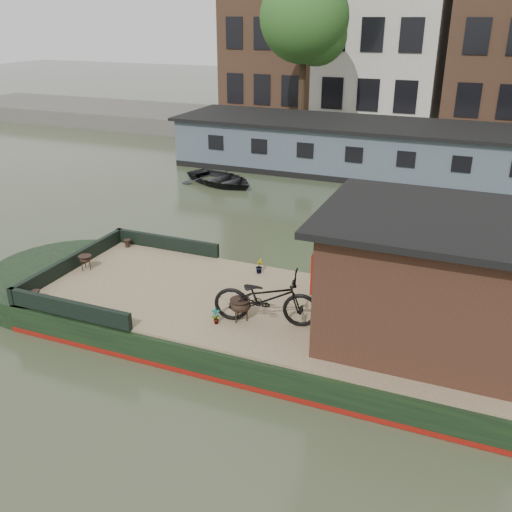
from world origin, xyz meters
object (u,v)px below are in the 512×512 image
at_px(brazier_front, 240,310).
at_px(brazier_rear, 86,263).
at_px(cabin, 428,277).
at_px(potted_plant_a, 216,316).
at_px(bicycle, 266,298).
at_px(dinghy, 221,176).

xyz_separation_m(brazier_front, brazier_rear, (-4.38, 0.83, -0.05)).
height_order(cabin, potted_plant_a, cabin).
bearing_deg(bicycle, cabin, -89.76).
bearing_deg(brazier_front, brazier_rear, 169.31).
distance_m(cabin, potted_plant_a, 4.08).
bearing_deg(bicycle, dinghy, 17.69).
bearing_deg(brazier_rear, bicycle, -8.33).
xyz_separation_m(bicycle, brazier_rear, (-4.89, 0.72, -0.36)).
relative_size(cabin, dinghy, 1.24).
xyz_separation_m(brazier_rear, dinghy, (-1.26, 9.97, -0.50)).
distance_m(bicycle, brazier_front, 0.60).
distance_m(potted_plant_a, brazier_rear, 4.16).
bearing_deg(cabin, brazier_front, -167.52).
height_order(brazier_rear, dinghy, brazier_rear).
bearing_deg(brazier_front, bicycle, 12.57).
relative_size(cabin, potted_plant_a, 11.98).
distance_m(brazier_front, brazier_rear, 4.46).
relative_size(cabin, brazier_front, 8.64).
height_order(potted_plant_a, dinghy, potted_plant_a).
distance_m(bicycle, potted_plant_a, 1.05).
relative_size(bicycle, dinghy, 0.64).
distance_m(potted_plant_a, dinghy, 12.30).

